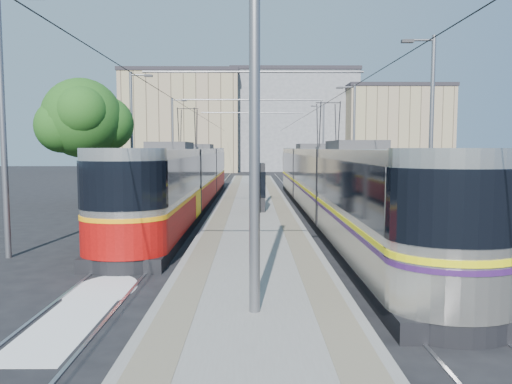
{
  "coord_description": "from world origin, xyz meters",
  "views": [
    {
      "loc": [
        -0.04,
        -13.06,
        3.34
      ],
      "look_at": [
        0.11,
        6.64,
        1.6
      ],
      "focal_mm": 35.0,
      "sensor_mm": 36.0,
      "label": 1
    }
  ],
  "objects": [
    {
      "name": "shelter",
      "position": [
        0.23,
        10.8,
        1.52
      ],
      "size": [
        0.73,
        1.1,
        2.32
      ],
      "rotation": [
        0.0,
        0.0,
        0.08
      ],
      "color": "black",
      "rests_on": "platform"
    },
    {
      "name": "tactile_strip_left",
      "position": [
        -1.45,
        17.0,
        0.3
      ],
      "size": [
        0.7,
        50.0,
        0.01
      ],
      "primitive_type": "cube",
      "color": "gray",
      "rests_on": "platform"
    },
    {
      "name": "building_centre",
      "position": [
        6.0,
        64.0,
        7.37
      ],
      "size": [
        18.36,
        14.28,
        14.73
      ],
      "color": "gray",
      "rests_on": "ground"
    },
    {
      "name": "rails",
      "position": [
        0.0,
        17.0,
        0.02
      ],
      "size": [
        8.71,
        70.0,
        0.03
      ],
      "color": "gray",
      "rests_on": "ground"
    },
    {
      "name": "catenary",
      "position": [
        0.0,
        14.15,
        4.52
      ],
      "size": [
        9.2,
        70.0,
        7.0
      ],
      "color": "slate",
      "rests_on": "platform"
    },
    {
      "name": "building_right",
      "position": [
        20.0,
        58.0,
        6.0
      ],
      "size": [
        14.28,
        10.2,
        11.98
      ],
      "color": "gray",
      "rests_on": "ground"
    },
    {
      "name": "track_arrow",
      "position": [
        -3.6,
        -3.0,
        0.01
      ],
      "size": [
        1.2,
        5.0,
        0.01
      ],
      "primitive_type": "cube",
      "color": "silver",
      "rests_on": "ground"
    },
    {
      "name": "tram_right",
      "position": [
        3.6,
        11.03,
        1.86
      ],
      "size": [
        2.43,
        32.32,
        5.5
      ],
      "color": "black",
      "rests_on": "ground"
    },
    {
      "name": "street_lamps",
      "position": [
        -0.0,
        21.0,
        4.18
      ],
      "size": [
        15.18,
        38.22,
        8.0
      ],
      "color": "slate",
      "rests_on": "ground"
    },
    {
      "name": "tree",
      "position": [
        -9.6,
        16.33,
        4.98
      ],
      "size": [
        5.07,
        4.68,
        7.36
      ],
      "color": "#382314",
      "rests_on": "ground"
    },
    {
      "name": "ground",
      "position": [
        0.0,
        0.0,
        0.0
      ],
      "size": [
        160.0,
        160.0,
        0.0
      ],
      "primitive_type": "plane",
      "color": "black",
      "rests_on": "ground"
    },
    {
      "name": "tactile_strip_right",
      "position": [
        1.45,
        17.0,
        0.3
      ],
      "size": [
        0.7,
        50.0,
        0.01
      ],
      "primitive_type": "cube",
      "color": "gray",
      "rests_on": "platform"
    },
    {
      "name": "building_left",
      "position": [
        -10.0,
        60.0,
        7.07
      ],
      "size": [
        16.32,
        12.24,
        14.11
      ],
      "color": "gray",
      "rests_on": "ground"
    },
    {
      "name": "tram_left",
      "position": [
        -3.6,
        14.68,
        1.71
      ],
      "size": [
        2.43,
        29.98,
        5.5
      ],
      "color": "black",
      "rests_on": "ground"
    },
    {
      "name": "platform",
      "position": [
        0.0,
        17.0,
        0.15
      ],
      "size": [
        4.0,
        50.0,
        0.3
      ],
      "primitive_type": "cube",
      "color": "gray",
      "rests_on": "ground"
    }
  ]
}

